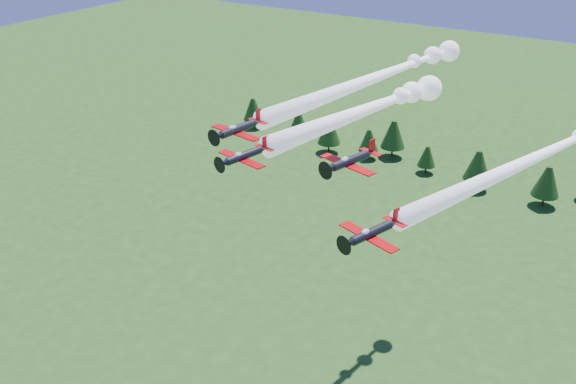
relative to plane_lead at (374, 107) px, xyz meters
The scene contains 5 objects.
plane_lead is the anchor object (origin of this frame).
plane_left 17.30m from the plane_lead, 110.49° to the left, with size 14.63×56.96×3.70m.
plane_right 25.63m from the plane_lead, 38.15° to the left, with size 24.16×59.62×3.70m.
plane_slot 9.77m from the plane_lead, 83.84° to the right, with size 8.35×9.26×2.93m.
treeline 104.55m from the plane_lead, 92.27° to the left, with size 177.61×21.38×11.82m.
Camera 1 is at (35.04, -58.78, 79.61)m, focal length 40.00 mm.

